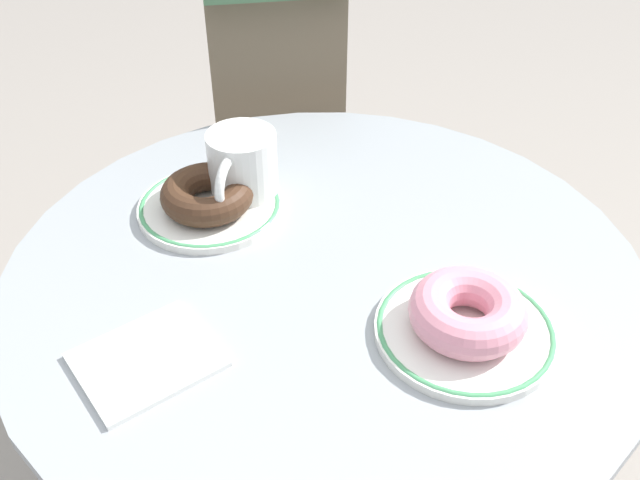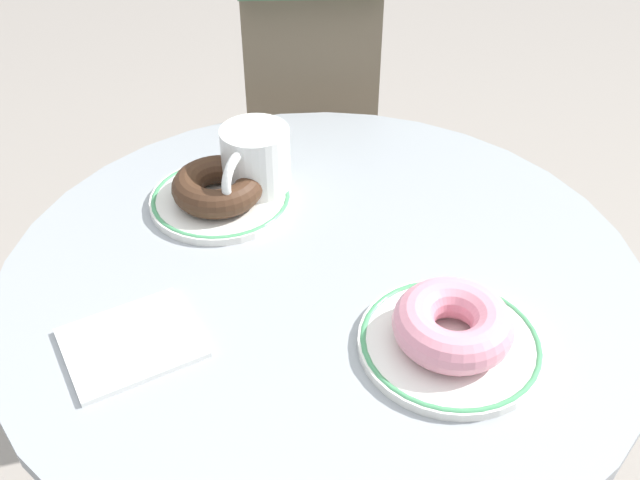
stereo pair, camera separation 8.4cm
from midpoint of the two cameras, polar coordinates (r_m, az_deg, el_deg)
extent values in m
cylinder|color=#999EA3|center=(0.84, 3.02, -2.65)|extent=(0.75, 0.75, 0.02)
cylinder|color=#999EA3|center=(1.11, 2.39, -16.65)|extent=(0.06, 0.06, 0.69)
cylinder|color=white|center=(0.94, -5.35, 3.14)|extent=(0.19, 0.19, 0.01)
torus|color=#4C9E66|center=(0.94, -5.36, 3.31)|extent=(0.18, 0.18, 0.01)
cylinder|color=white|center=(0.76, 13.46, -8.19)|extent=(0.19, 0.19, 0.01)
torus|color=#4C9E66|center=(0.76, 13.50, -8.02)|extent=(0.19, 0.19, 0.01)
torus|color=#422819|center=(0.92, -5.56, 4.20)|extent=(0.15, 0.15, 0.04)
torus|color=pink|center=(0.74, 13.78, -6.68)|extent=(0.15, 0.15, 0.04)
cube|color=white|center=(0.76, -11.75, -8.17)|extent=(0.14, 0.16, 0.01)
cylinder|color=white|center=(0.94, -2.54, 6.19)|extent=(0.09, 0.09, 0.09)
torus|color=white|center=(0.89, -3.95, 4.85)|extent=(0.04, 0.07, 0.07)
cube|color=brown|center=(1.49, 0.92, 4.61)|extent=(0.40, 0.39, 0.91)
camera|label=1|loc=(0.04, -87.14, 2.27)|focal=40.17mm
camera|label=2|loc=(0.04, 92.86, -2.27)|focal=40.17mm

